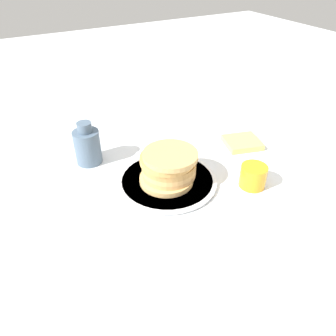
{
  "coord_description": "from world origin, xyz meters",
  "views": [
    {
      "loc": [
        0.66,
        -0.37,
        0.59
      ],
      "look_at": [
        0.0,
        -0.01,
        0.05
      ],
      "focal_mm": 35.0,
      "sensor_mm": 36.0,
      "label": 1
    }
  ],
  "objects_px": {
    "juice_glass": "(253,176)",
    "water_bottle_near": "(333,165)",
    "pancake_stack": "(168,166)",
    "plate": "(168,181)",
    "cream_jug": "(87,146)"
  },
  "relations": [
    {
      "from": "pancake_stack",
      "to": "juice_glass",
      "type": "distance_m",
      "value": 0.24
    },
    {
      "from": "juice_glass",
      "to": "cream_jug",
      "type": "height_order",
      "value": "cream_jug"
    },
    {
      "from": "pancake_stack",
      "to": "water_bottle_near",
      "type": "height_order",
      "value": "water_bottle_near"
    },
    {
      "from": "plate",
      "to": "cream_jug",
      "type": "relative_size",
      "value": 2.09
    },
    {
      "from": "water_bottle_near",
      "to": "juice_glass",
      "type": "bearing_deg",
      "value": -127.33
    },
    {
      "from": "plate",
      "to": "juice_glass",
      "type": "xyz_separation_m",
      "value": [
        0.13,
        0.21,
        0.03
      ]
    },
    {
      "from": "pancake_stack",
      "to": "juice_glass",
      "type": "xyz_separation_m",
      "value": [
        0.13,
        0.2,
        -0.03
      ]
    },
    {
      "from": "pancake_stack",
      "to": "juice_glass",
      "type": "height_order",
      "value": "pancake_stack"
    },
    {
      "from": "pancake_stack",
      "to": "cream_jug",
      "type": "distance_m",
      "value": 0.27
    },
    {
      "from": "plate",
      "to": "water_bottle_near",
      "type": "bearing_deg",
      "value": 55.98
    },
    {
      "from": "plate",
      "to": "cream_jug",
      "type": "height_order",
      "value": "cream_jug"
    },
    {
      "from": "water_bottle_near",
      "to": "cream_jug",
      "type": "bearing_deg",
      "value": -131.35
    },
    {
      "from": "plate",
      "to": "pancake_stack",
      "type": "distance_m",
      "value": 0.05
    },
    {
      "from": "juice_glass",
      "to": "water_bottle_near",
      "type": "xyz_separation_m",
      "value": [
        0.12,
        0.16,
        0.06
      ]
    },
    {
      "from": "juice_glass",
      "to": "water_bottle_near",
      "type": "bearing_deg",
      "value": 52.67
    }
  ]
}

